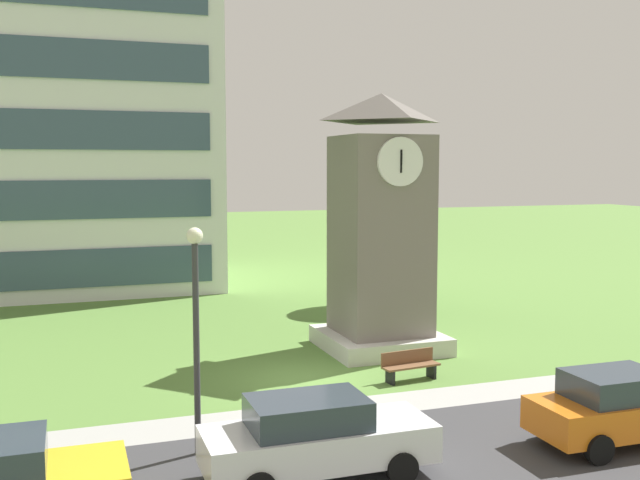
{
  "coord_description": "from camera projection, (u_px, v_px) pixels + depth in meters",
  "views": [
    {
      "loc": [
        -6.72,
        -20.62,
        6.36
      ],
      "look_at": [
        1.85,
        3.62,
        3.78
      ],
      "focal_mm": 41.68,
      "sensor_mm": 36.0,
      "label": 1
    }
  ],
  "objects": [
    {
      "name": "street_asphalt",
      "position": [
        413.0,
        475.0,
        15.3
      ],
      "size": [
        120.0,
        7.2,
        0.01
      ],
      "primitive_type": "cube",
      "color": "#38383A",
      "rests_on": "ground"
    },
    {
      "name": "ground_plane",
      "position": [
        302.0,
        379.0,
        22.21
      ],
      "size": [
        160.0,
        160.0,
        0.0
      ],
      "primitive_type": "plane",
      "color": "#567F38"
    },
    {
      "name": "tree_by_building",
      "position": [
        390.0,
        221.0,
        33.48
      ],
      "size": [
        3.47,
        3.47,
        5.64
      ],
      "color": "#513823",
      "rests_on": "ground"
    },
    {
      "name": "clock_tower",
      "position": [
        381.0,
        238.0,
        25.51
      ],
      "size": [
        3.89,
        3.89,
        8.8
      ],
      "color": "slate",
      "rests_on": "ground"
    },
    {
      "name": "parked_car_white",
      "position": [
        316.0,
        437.0,
        15.11
      ],
      "size": [
        4.76,
        1.98,
        1.69
      ],
      "color": "silver",
      "rests_on": "ground"
    },
    {
      "name": "park_bench",
      "position": [
        410.0,
        365.0,
        22.04
      ],
      "size": [
        1.84,
        0.68,
        0.88
      ],
      "color": "brown",
      "rests_on": "ground"
    },
    {
      "name": "kerb_strip",
      "position": [
        337.0,
        409.0,
        19.43
      ],
      "size": [
        120.0,
        1.6,
        0.01
      ],
      "primitive_type": "cube",
      "color": "#9E9E99",
      "rests_on": "ground"
    },
    {
      "name": "office_building",
      "position": [
        5.0,
        39.0,
        37.97
      ],
      "size": [
        20.3,
        12.02,
        25.6
      ],
      "color": "silver",
      "rests_on": "ground"
    },
    {
      "name": "parked_car_orange",
      "position": [
        620.0,
        407.0,
        17.0
      ],
      "size": [
        4.28,
        1.96,
        1.69
      ],
      "color": "orange",
      "rests_on": "ground"
    },
    {
      "name": "street_lamp",
      "position": [
        196.0,
        312.0,
        16.13
      ],
      "size": [
        0.36,
        0.36,
        5.04
      ],
      "color": "#333338",
      "rests_on": "ground"
    }
  ]
}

